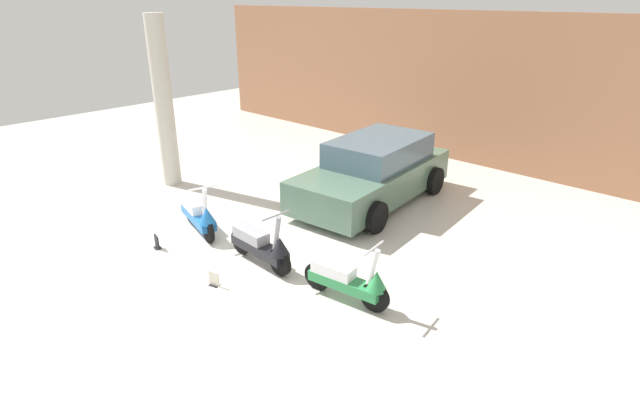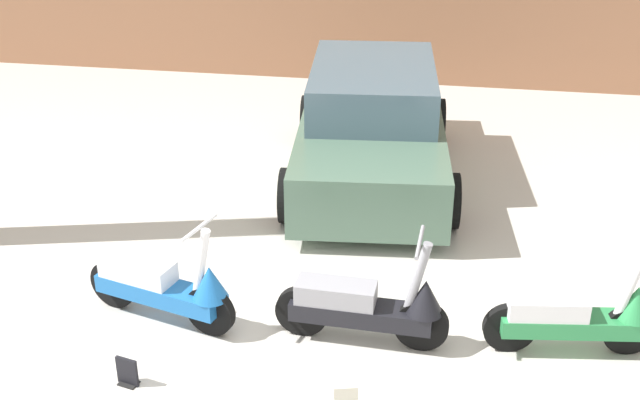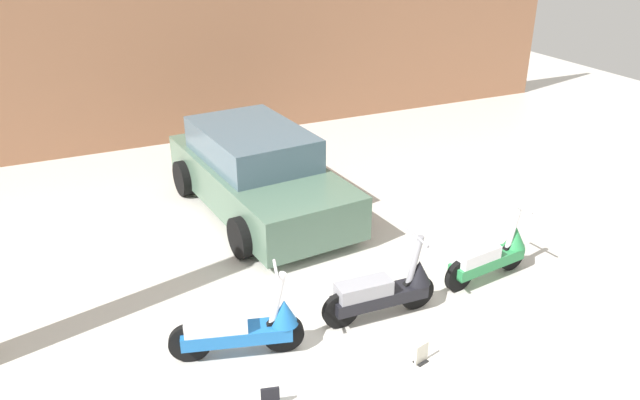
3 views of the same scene
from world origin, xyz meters
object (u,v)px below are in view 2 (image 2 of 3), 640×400
scooter_front_right (369,305)px  placard_near_left_scooter (127,373)px  car_rear_left (372,126)px  scooter_front_left (165,285)px  scooter_front_center (579,316)px

scooter_front_right → placard_near_left_scooter: size_ratio=6.11×
placard_near_left_scooter → car_rear_left: bearing=71.8°
scooter_front_left → scooter_front_right: bearing=15.0°
scooter_front_center → placard_near_left_scooter: scooter_front_center is taller
car_rear_left → placard_near_left_scooter: bearing=-23.6°
scooter_front_center → scooter_front_right: bearing=177.6°
placard_near_left_scooter → scooter_front_center: bearing=16.5°
scooter_front_right → car_rear_left: (-0.40, 3.73, 0.30)m
scooter_front_center → placard_near_left_scooter: 3.94m
scooter_front_right → placard_near_left_scooter: 2.17m
scooter_front_right → car_rear_left: bearing=98.5°
scooter_front_left → scooter_front_right: scooter_front_left is taller
scooter_front_left → scooter_front_center: bearing=17.8°
scooter_front_right → car_rear_left: car_rear_left is taller
scooter_front_left → scooter_front_center: size_ratio=1.03×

